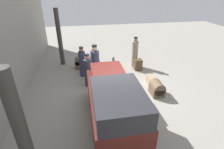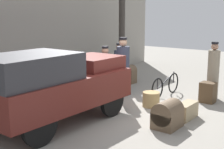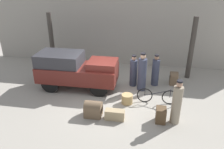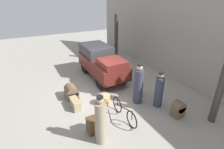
{
  "view_description": "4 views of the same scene",
  "coord_description": "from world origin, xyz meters",
  "px_view_note": "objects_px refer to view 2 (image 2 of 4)",
  "views": [
    {
      "loc": [
        -6.24,
        1.36,
        4.34
      ],
      "look_at": [
        0.2,
        0.2,
        0.95
      ],
      "focal_mm": 28.0,
      "sensor_mm": 36.0,
      "label": 1
    },
    {
      "loc": [
        -6.37,
        -4.88,
        2.59
      ],
      "look_at": [
        0.2,
        0.2,
        0.95
      ],
      "focal_mm": 50.0,
      "sensor_mm": 36.0,
      "label": 2
    },
    {
      "loc": [
        1.7,
        -8.65,
        5.04
      ],
      "look_at": [
        0.2,
        0.2,
        0.95
      ],
      "focal_mm": 35.0,
      "sensor_mm": 36.0,
      "label": 3
    },
    {
      "loc": [
        6.87,
        -3.34,
        4.45
      ],
      "look_at": [
        0.2,
        0.2,
        0.95
      ],
      "focal_mm": 28.0,
      "sensor_mm": 36.0,
      "label": 4
    }
  ],
  "objects_px": {
    "truck": "(55,84)",
    "porter_lifting_near_truck": "(213,73)",
    "bicycle": "(166,85)",
    "porter_standing_middle": "(119,68)",
    "porter_with_bicycle": "(105,73)",
    "conductor_in_dark_uniform": "(123,69)",
    "trunk_umber_medium": "(208,92)",
    "wicker_basket": "(151,99)",
    "trunk_barrel_dark": "(167,115)",
    "suitcase_tan_flat": "(130,74)",
    "trunk_large_brown": "(187,111)"
  },
  "relations": [
    {
      "from": "porter_standing_middle",
      "to": "porter_lifting_near_truck",
      "type": "xyz_separation_m",
      "value": [
        0.71,
        -3.03,
        0.08
      ]
    },
    {
      "from": "trunk_barrel_dark",
      "to": "trunk_umber_medium",
      "type": "height_order",
      "value": "trunk_barrel_dark"
    },
    {
      "from": "truck",
      "to": "trunk_umber_medium",
      "type": "distance_m",
      "value": 4.58
    },
    {
      "from": "bicycle",
      "to": "porter_standing_middle",
      "type": "xyz_separation_m",
      "value": [
        -0.08,
        1.77,
        0.38
      ]
    },
    {
      "from": "conductor_in_dark_uniform",
      "to": "suitcase_tan_flat",
      "type": "relative_size",
      "value": 2.69
    },
    {
      "from": "wicker_basket",
      "to": "porter_standing_middle",
      "type": "bearing_deg",
      "value": 59.24
    },
    {
      "from": "wicker_basket",
      "to": "bicycle",
      "type": "bearing_deg",
      "value": 9.74
    },
    {
      "from": "truck",
      "to": "bicycle",
      "type": "bearing_deg",
      "value": -12.13
    },
    {
      "from": "truck",
      "to": "porter_with_bicycle",
      "type": "distance_m",
      "value": 2.83
    },
    {
      "from": "trunk_large_brown",
      "to": "truck",
      "type": "bearing_deg",
      "value": 134.9
    },
    {
      "from": "bicycle",
      "to": "trunk_large_brown",
      "type": "height_order",
      "value": "bicycle"
    },
    {
      "from": "bicycle",
      "to": "suitcase_tan_flat",
      "type": "relative_size",
      "value": 2.51
    },
    {
      "from": "trunk_barrel_dark",
      "to": "porter_with_bicycle",
      "type": "bearing_deg",
      "value": 65.49
    },
    {
      "from": "bicycle",
      "to": "wicker_basket",
      "type": "relative_size",
      "value": 3.61
    },
    {
      "from": "wicker_basket",
      "to": "trunk_large_brown",
      "type": "xyz_separation_m",
      "value": [
        -0.34,
        -1.23,
        -0.01
      ]
    },
    {
      "from": "suitcase_tan_flat",
      "to": "conductor_in_dark_uniform",
      "type": "bearing_deg",
      "value": -152.46
    },
    {
      "from": "wicker_basket",
      "to": "porter_standing_middle",
      "type": "xyz_separation_m",
      "value": [
        1.18,
        1.98,
        0.52
      ]
    },
    {
      "from": "truck",
      "to": "porter_with_bicycle",
      "type": "xyz_separation_m",
      "value": [
        2.73,
        0.7,
        -0.26
      ]
    },
    {
      "from": "truck",
      "to": "trunk_large_brown",
      "type": "xyz_separation_m",
      "value": [
        2.27,
        -2.28,
        -0.78
      ]
    },
    {
      "from": "trunk_barrel_dark",
      "to": "suitcase_tan_flat",
      "type": "bearing_deg",
      "value": 45.1
    },
    {
      "from": "wicker_basket",
      "to": "porter_standing_middle",
      "type": "height_order",
      "value": "porter_standing_middle"
    },
    {
      "from": "truck",
      "to": "suitcase_tan_flat",
      "type": "distance_m",
      "value": 4.91
    },
    {
      "from": "bicycle",
      "to": "porter_with_bicycle",
      "type": "bearing_deg",
      "value": 126.89
    },
    {
      "from": "wicker_basket",
      "to": "trunk_umber_medium",
      "type": "distance_m",
      "value": 1.76
    },
    {
      "from": "porter_standing_middle",
      "to": "porter_with_bicycle",
      "type": "bearing_deg",
      "value": -167.46
    },
    {
      "from": "trunk_large_brown",
      "to": "bicycle",
      "type": "bearing_deg",
      "value": 42.03
    },
    {
      "from": "trunk_large_brown",
      "to": "trunk_umber_medium",
      "type": "bearing_deg",
      "value": 4.2
    },
    {
      "from": "porter_with_bicycle",
      "to": "suitcase_tan_flat",
      "type": "relative_size",
      "value": 2.31
    },
    {
      "from": "porter_standing_middle",
      "to": "suitcase_tan_flat",
      "type": "distance_m",
      "value": 1.03
    },
    {
      "from": "porter_lifting_near_truck",
      "to": "trunk_large_brown",
      "type": "xyz_separation_m",
      "value": [
        -2.23,
        -0.18,
        -0.6
      ]
    },
    {
      "from": "trunk_large_brown",
      "to": "suitcase_tan_flat",
      "type": "bearing_deg",
      "value": 54.26
    },
    {
      "from": "porter_standing_middle",
      "to": "trunk_large_brown",
      "type": "bearing_deg",
      "value": -115.36
    },
    {
      "from": "wicker_basket",
      "to": "trunk_large_brown",
      "type": "relative_size",
      "value": 0.64
    },
    {
      "from": "porter_with_bicycle",
      "to": "porter_lifting_near_truck",
      "type": "relative_size",
      "value": 0.91
    },
    {
      "from": "porter_with_bicycle",
      "to": "porter_standing_middle",
      "type": "bearing_deg",
      "value": 12.54
    },
    {
      "from": "conductor_in_dark_uniform",
      "to": "trunk_umber_medium",
      "type": "xyz_separation_m",
      "value": [
        0.83,
        -2.47,
        -0.55
      ]
    },
    {
      "from": "porter_standing_middle",
      "to": "conductor_in_dark_uniform",
      "type": "bearing_deg",
      "value": -136.1
    },
    {
      "from": "trunk_barrel_dark",
      "to": "trunk_large_brown",
      "type": "bearing_deg",
      "value": -5.78
    },
    {
      "from": "porter_lifting_near_truck",
      "to": "conductor_in_dark_uniform",
      "type": "height_order",
      "value": "conductor_in_dark_uniform"
    },
    {
      "from": "wicker_basket",
      "to": "porter_standing_middle",
      "type": "relative_size",
      "value": 0.3
    },
    {
      "from": "trunk_barrel_dark",
      "to": "trunk_umber_medium",
      "type": "distance_m",
      "value": 2.58
    },
    {
      "from": "porter_with_bicycle",
      "to": "trunk_barrel_dark",
      "type": "height_order",
      "value": "porter_with_bicycle"
    },
    {
      "from": "porter_standing_middle",
      "to": "trunk_umber_medium",
      "type": "distance_m",
      "value": 3.12
    },
    {
      "from": "truck",
      "to": "porter_standing_middle",
      "type": "bearing_deg",
      "value": 13.82
    },
    {
      "from": "wicker_basket",
      "to": "porter_with_bicycle",
      "type": "xyz_separation_m",
      "value": [
        0.11,
        1.74,
        0.52
      ]
    },
    {
      "from": "truck",
      "to": "porter_lifting_near_truck",
      "type": "distance_m",
      "value": 4.97
    },
    {
      "from": "bicycle",
      "to": "trunk_barrel_dark",
      "type": "xyz_separation_m",
      "value": [
        -2.46,
        -1.36,
        -0.05
      ]
    },
    {
      "from": "trunk_large_brown",
      "to": "porter_standing_middle",
      "type": "bearing_deg",
      "value": 64.64
    },
    {
      "from": "bicycle",
      "to": "porter_lifting_near_truck",
      "type": "bearing_deg",
      "value": -63.41
    },
    {
      "from": "porter_with_bicycle",
      "to": "trunk_barrel_dark",
      "type": "relative_size",
      "value": 2.4
    }
  ]
}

